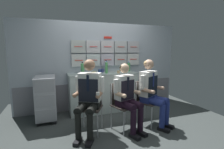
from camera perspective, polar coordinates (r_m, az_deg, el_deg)
name	(u,v)px	position (r m, az deg, el deg)	size (l,w,h in m)	color
ground	(123,131)	(3.31, 3.84, -18.63)	(4.80, 4.80, 0.04)	#393F3E
galley_bulkhead	(103,66)	(4.26, -3.22, 2.81)	(4.20, 0.14, 2.15)	#ABB6C2
galley_counter	(103,92)	(4.08, -3.04, -5.98)	(1.65, 0.53, 0.94)	#B0C2BE
service_trolley	(46,97)	(3.79, -21.74, -7.17)	(0.40, 0.65, 0.94)	black
folding_chair_left	(91,102)	(3.12, -7.14, -9.28)	(0.54, 0.54, 0.86)	#A8AAAF
crew_member_left	(89,93)	(2.92, -8.03, -6.43)	(0.61, 0.71, 1.32)	black
folding_chair_center	(121,100)	(3.19, 3.25, -8.82)	(0.50, 0.50, 0.86)	#A8AAAF
crew_member_center	(127,95)	(3.03, 5.32, -6.92)	(0.50, 0.64, 1.24)	black
folding_chair_right	(144,97)	(3.47, 11.06, -7.53)	(0.54, 0.54, 0.86)	#A8AAAF
crew_member_right	(152,89)	(3.35, 13.49, -4.91)	(0.59, 0.69, 1.30)	black
water_bottle_tall	(106,67)	(3.92, -1.95, 2.44)	(0.06, 0.06, 0.29)	#4EA357
water_bottle_clear	(106,66)	(4.14, -2.05, 2.80)	(0.07, 0.07, 0.29)	silver
water_bottle_blue_cap	(83,69)	(3.74, -10.05, 1.98)	(0.08, 0.08, 0.28)	#4E9F5C
water_bottle_short	(129,67)	(4.29, 5.75, 2.67)	(0.08, 0.08, 0.25)	#49A25C
coffee_cup_white	(89,71)	(4.07, -7.73, 1.22)	(0.07, 0.07, 0.08)	silver
espresso_cup_small	(100,71)	(3.97, -4.29, 1.16)	(0.07, 0.07, 0.08)	navy
coffee_cup_spare	(119,72)	(3.94, 2.25, 0.96)	(0.07, 0.07, 0.06)	tan
paper_cup_blue	(102,70)	(4.11, -3.30, 1.44)	(0.07, 0.07, 0.09)	navy
snack_banana	(93,73)	(3.92, -6.46, 0.67)	(0.17, 0.10, 0.04)	yellow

